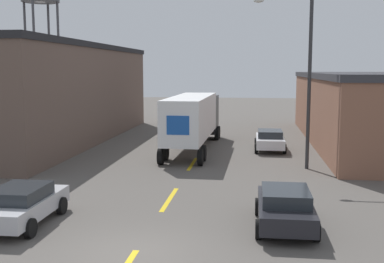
{
  "coord_description": "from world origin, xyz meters",
  "views": [
    {
      "loc": [
        3.47,
        -13.5,
        5.49
      ],
      "look_at": [
        0.24,
        11.84,
        2.18
      ],
      "focal_mm": 45.0,
      "sensor_mm": 36.0,
      "label": 1
    }
  ],
  "objects_px": {
    "parked_car_right_near": "(285,207)",
    "parked_car_left_near": "(22,204)",
    "street_lamp": "(303,70)",
    "parked_car_right_far": "(270,140)",
    "semi_truck": "(194,117)"
  },
  "relations": [
    {
      "from": "parked_car_right_near",
      "to": "parked_car_left_near",
      "type": "distance_m",
      "value": 9.3
    },
    {
      "from": "parked_car_left_near",
      "to": "street_lamp",
      "type": "height_order",
      "value": "street_lamp"
    },
    {
      "from": "parked_car_right_near",
      "to": "street_lamp",
      "type": "bearing_deg",
      "value": 81.75
    },
    {
      "from": "parked_car_right_far",
      "to": "parked_car_left_near",
      "type": "xyz_separation_m",
      "value": [
        -9.26,
        -17.04,
        0.0
      ]
    },
    {
      "from": "semi_truck",
      "to": "street_lamp",
      "type": "bearing_deg",
      "value": -39.67
    },
    {
      "from": "semi_truck",
      "to": "parked_car_right_far",
      "type": "height_order",
      "value": "semi_truck"
    },
    {
      "from": "street_lamp",
      "to": "parked_car_left_near",
      "type": "bearing_deg",
      "value": -133.9
    },
    {
      "from": "parked_car_right_far",
      "to": "parked_car_left_near",
      "type": "distance_m",
      "value": 19.4
    },
    {
      "from": "parked_car_right_near",
      "to": "parked_car_left_near",
      "type": "bearing_deg",
      "value": -174.83
    },
    {
      "from": "semi_truck",
      "to": "parked_car_right_near",
      "type": "bearing_deg",
      "value": -71.18
    },
    {
      "from": "semi_truck",
      "to": "parked_car_right_far",
      "type": "distance_m",
      "value": 5.39
    },
    {
      "from": "semi_truck",
      "to": "parked_car_right_near",
      "type": "height_order",
      "value": "semi_truck"
    },
    {
      "from": "semi_truck",
      "to": "street_lamp",
      "type": "relative_size",
      "value": 1.39
    },
    {
      "from": "parked_car_right_far",
      "to": "parked_car_right_near",
      "type": "height_order",
      "value": "same"
    },
    {
      "from": "semi_truck",
      "to": "parked_car_right_near",
      "type": "xyz_separation_m",
      "value": [
        5.17,
        -16.07,
        -1.52
      ]
    }
  ]
}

